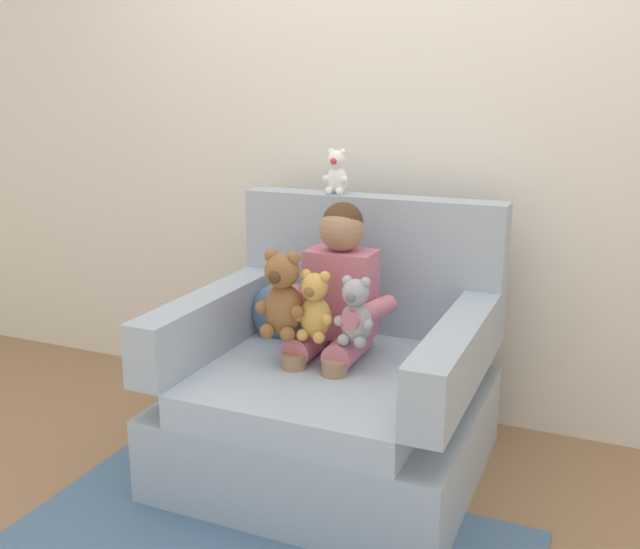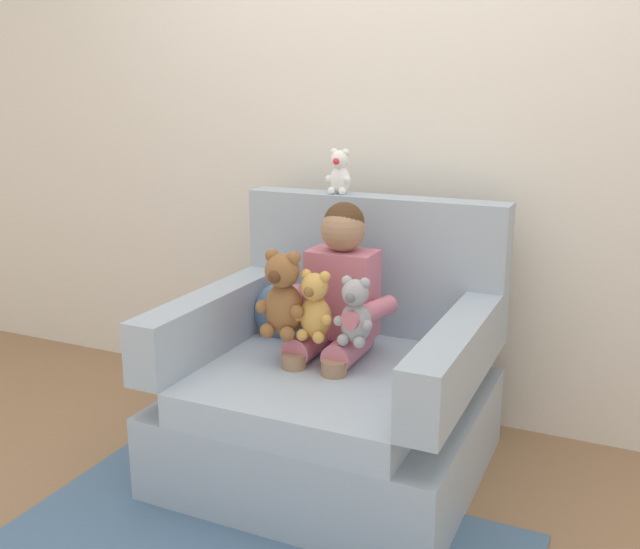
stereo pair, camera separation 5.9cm
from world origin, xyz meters
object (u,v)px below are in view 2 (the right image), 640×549
Objects in this scene: seated_child at (336,301)px; plush_white_on_backrest at (340,173)px; plush_honey at (315,307)px; plush_brown at (283,296)px; throw_pillow at (285,313)px; plush_grey at (355,313)px; armchair at (336,389)px.

plush_white_on_backrest reaches higher than seated_child.
plush_honey is (-0.02, -0.15, 0.02)m from seated_child.
plush_brown is 0.34m from throw_pillow.
plush_honey is 0.79× the size of plush_brown.
plush_grey is 1.32× the size of plush_white_on_backrest.
plush_grey is at bearing -61.55° from plush_white_on_backrest.
throw_pillow is (-0.14, -0.24, -0.55)m from plush_white_on_backrest.
throw_pillow is at bearing 109.60° from plush_brown.
armchair is 0.89m from plush_white_on_backrest.
plush_brown is at bearing -142.15° from armchair.
armchair is 4.25× the size of throw_pillow.
plush_honey is 1.37× the size of plush_white_on_backrest.
plush_brown is 0.64m from plush_white_on_backrest.
armchair is at bearing 31.16° from plush_brown.
plush_white_on_backrest is 0.72× the size of throw_pillow.
seated_child is 4.39× the size of plush_white_on_backrest.
plush_white_on_backrest is (-0.27, 0.48, 0.43)m from plush_grey.
plush_white_on_backrest reaches higher than throw_pillow.
armchair is at bearing 78.28° from plush_honey.
plush_brown is (-0.27, -0.03, 0.04)m from plush_grey.
plush_honey is at bearing -159.20° from plush_grey.
plush_grey reaches higher than throw_pillow.
throw_pillow is at bearing 153.72° from armchair.
plush_white_on_backrest is at bearing 112.06° from armchair.
armchair reaches higher than throw_pillow.
plush_brown reaches higher than plush_grey.
seated_child is at bearing 117.46° from armchair.
plush_grey is at bearing -0.29° from plush_brown.
plush_grey is at bearing 13.61° from plush_honey.
plush_white_on_backrest reaches higher than armchair.
armchair is 0.38m from plush_grey.
plush_grey is 0.49m from throw_pillow.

